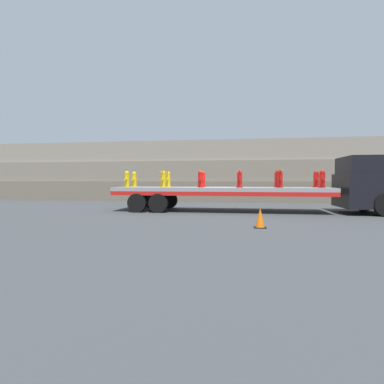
{
  "coord_description": "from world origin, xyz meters",
  "views": [
    {
      "loc": [
        0.88,
        -15.35,
        1.58
      ],
      "look_at": [
        -1.47,
        0.0,
        0.98
      ],
      "focal_mm": 28.0,
      "sensor_mm": 36.0,
      "label": 1
    }
  ],
  "objects": [
    {
      "name": "fire_hydrant_red_far_5",
      "position": [
        4.79,
        0.55,
        1.64
      ],
      "size": [
        0.32,
        0.54,
        0.84
      ],
      "color": "red",
      "rests_on": "flatbed_trailer"
    },
    {
      "name": "cargo_strap_front",
      "position": [
        2.88,
        0.0,
        2.08
      ],
      "size": [
        0.05,
        2.71,
        0.01
      ],
      "color": "yellow",
      "rests_on": "fire_hydrant_red_near_4"
    },
    {
      "name": "fire_hydrant_yellow_near_0",
      "position": [
        -4.79,
        -0.55,
        1.64
      ],
      "size": [
        0.32,
        0.54,
        0.84
      ],
      "color": "gold",
      "rests_on": "flatbed_trailer"
    },
    {
      "name": "fire_hydrant_red_near_2",
      "position": [
        -0.96,
        -0.55,
        1.64
      ],
      "size": [
        0.32,
        0.54,
        0.84
      ],
      "color": "red",
      "rests_on": "flatbed_trailer"
    },
    {
      "name": "fire_hydrant_yellow_near_1",
      "position": [
        -2.88,
        -0.55,
        1.64
      ],
      "size": [
        0.32,
        0.54,
        0.84
      ],
      "color": "gold",
      "rests_on": "flatbed_trailer"
    },
    {
      "name": "fire_hydrant_red_near_4",
      "position": [
        2.88,
        -0.55,
        1.64
      ],
      "size": [
        0.32,
        0.54,
        0.84
      ],
      "color": "red",
      "rests_on": "flatbed_trailer"
    },
    {
      "name": "fire_hydrant_red_far_3",
      "position": [
        0.96,
        0.55,
        1.64
      ],
      "size": [
        0.32,
        0.54,
        0.84
      ],
      "color": "red",
      "rests_on": "flatbed_trailer"
    },
    {
      "name": "traffic_cone",
      "position": [
        1.62,
        -5.2,
        0.33
      ],
      "size": [
        0.4,
        0.4,
        0.67
      ],
      "color": "black",
      "rests_on": "ground_plane"
    },
    {
      "name": "fire_hydrant_red_near_5",
      "position": [
        4.79,
        -0.55,
        1.64
      ],
      "size": [
        0.32,
        0.54,
        0.84
      ],
      "color": "red",
      "rests_on": "flatbed_trailer"
    },
    {
      "name": "fire_hydrant_red_near_3",
      "position": [
        0.96,
        -0.55,
        1.64
      ],
      "size": [
        0.32,
        0.54,
        0.84
      ],
      "color": "red",
      "rests_on": "flatbed_trailer"
    },
    {
      "name": "fire_hydrant_red_far_2",
      "position": [
        -0.96,
        0.55,
        1.64
      ],
      "size": [
        0.32,
        0.54,
        0.84
      ],
      "color": "red",
      "rests_on": "flatbed_trailer"
    },
    {
      "name": "cargo_strap_middle",
      "position": [
        0.96,
        0.0,
        2.08
      ],
      "size": [
        0.05,
        2.71,
        0.01
      ],
      "color": "yellow",
      "rests_on": "fire_hydrant_red_near_3"
    },
    {
      "name": "ground_plane",
      "position": [
        0.0,
        0.0,
        0.0
      ],
      "size": [
        120.0,
        120.0,
        0.0
      ],
      "primitive_type": "plane",
      "color": "#3F4244"
    },
    {
      "name": "flatbed_trailer",
      "position": [
        -0.57,
        0.0,
        1.02
      ],
      "size": [
        10.79,
        2.61,
        1.23
      ],
      "color": "gray",
      "rests_on": "ground_plane"
    },
    {
      "name": "rock_cliff",
      "position": [
        0.0,
        8.03,
        2.29
      ],
      "size": [
        60.0,
        3.3,
        4.58
      ],
      "color": "#706656",
      "rests_on": "ground_plane"
    },
    {
      "name": "cargo_strap_rear",
      "position": [
        -2.88,
        0.0,
        2.08
      ],
      "size": [
        0.05,
        2.71,
        0.01
      ],
      "color": "yellow",
      "rests_on": "fire_hydrant_yellow_near_1"
    },
    {
      "name": "fire_hydrant_red_far_4",
      "position": [
        2.88,
        0.55,
        1.64
      ],
      "size": [
        0.32,
        0.54,
        0.84
      ],
      "color": "red",
      "rests_on": "flatbed_trailer"
    },
    {
      "name": "fire_hydrant_yellow_far_0",
      "position": [
        -4.79,
        0.55,
        1.64
      ],
      "size": [
        0.32,
        0.54,
        0.84
      ],
      "color": "gold",
      "rests_on": "flatbed_trailer"
    },
    {
      "name": "truck_cab",
      "position": [
        6.94,
        0.0,
        1.36
      ],
      "size": [
        2.29,
        2.72,
        2.71
      ],
      "color": "black",
      "rests_on": "ground_plane"
    },
    {
      "name": "fire_hydrant_yellow_far_1",
      "position": [
        -2.88,
        0.55,
        1.64
      ],
      "size": [
        0.32,
        0.54,
        0.84
      ],
      "color": "gold",
      "rests_on": "flatbed_trailer"
    }
  ]
}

